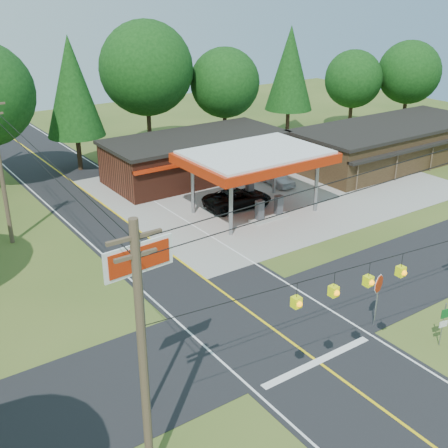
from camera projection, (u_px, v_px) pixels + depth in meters
ground at (269, 326)px, 28.92m from camera, size 120.00×120.00×0.00m
main_highway at (269, 326)px, 28.92m from camera, size 8.00×120.00×0.02m
cross_road at (269, 326)px, 28.92m from camera, size 70.00×7.00×0.02m
lane_center_yellow at (269, 326)px, 28.91m from camera, size 0.15×110.00×0.00m
gas_canopy at (255, 159)px, 41.78m from camera, size 10.60×7.40×4.88m
convenience_store at (196, 156)px, 50.78m from camera, size 16.40×7.55×3.80m
strip_building at (390, 143)px, 54.89m from camera, size 20.40×8.75×3.80m
utility_pole_near_left at (143, 355)px, 18.13m from camera, size 1.80×0.30×10.00m
utility_pole_far_left at (1, 170)px, 36.31m from camera, size 1.80×0.30×10.00m
overhead_beacons at (353, 270)px, 21.42m from camera, size 17.04×2.04×1.03m
treeline_backdrop at (90, 104)px, 44.56m from camera, size 70.27×51.59×13.30m
suv_car at (238, 198)px, 44.03m from camera, size 5.92×5.92×1.53m
sedan_car at (277, 177)px, 49.13m from camera, size 4.25×4.25×1.35m
big_stop_sign at (141, 287)px, 20.91m from camera, size 2.88×0.31×7.75m
octagonal_stop_sign at (378, 288)px, 28.11m from camera, size 0.97×0.36×2.97m
route_sign_post at (444, 321)px, 26.84m from camera, size 0.48×0.13×2.37m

